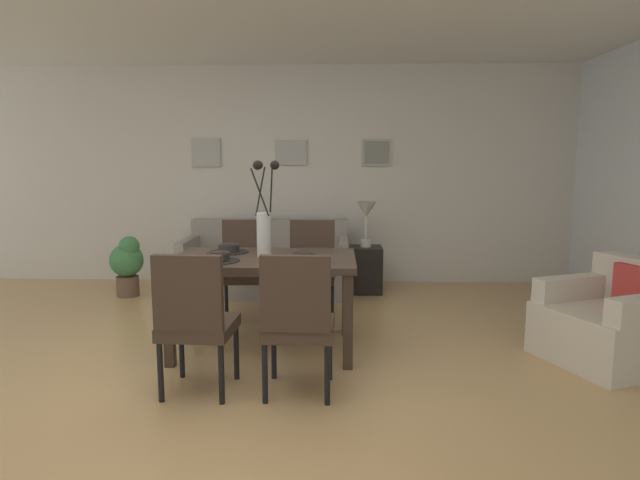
% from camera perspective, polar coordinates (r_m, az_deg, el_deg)
% --- Properties ---
extents(ground_plane, '(9.00, 9.00, 0.00)m').
position_cam_1_polar(ground_plane, '(3.66, -10.98, -15.38)').
color(ground_plane, tan).
extents(back_wall_panel, '(9.00, 0.10, 2.60)m').
position_cam_1_polar(back_wall_panel, '(6.56, -4.97, 6.90)').
color(back_wall_panel, silver).
rests_on(back_wall_panel, ground).
extents(dining_table, '(1.40, 0.88, 0.74)m').
position_cam_1_polar(dining_table, '(4.13, -5.97, -3.04)').
color(dining_table, '#3D2D23').
rests_on(dining_table, ground).
extents(dining_chair_near_left, '(0.46, 0.46, 0.92)m').
position_cam_1_polar(dining_chair_near_left, '(3.42, -13.27, -8.01)').
color(dining_chair_near_left, '#3D2D23').
rests_on(dining_chair_near_left, ground).
extents(dining_chair_near_right, '(0.47, 0.47, 0.92)m').
position_cam_1_polar(dining_chair_near_right, '(5.04, -8.14, -2.61)').
color(dining_chair_near_right, '#3D2D23').
rests_on(dining_chair_near_right, ground).
extents(dining_chair_far_left, '(0.45, 0.45, 0.92)m').
position_cam_1_polar(dining_chair_far_left, '(3.32, -2.43, -8.30)').
color(dining_chair_far_left, '#3D2D23').
rests_on(dining_chair_far_left, ground).
extents(dining_chair_far_right, '(0.46, 0.46, 0.92)m').
position_cam_1_polar(dining_chair_far_right, '(4.96, -0.93, -2.70)').
color(dining_chair_far_right, '#3D2D23').
rests_on(dining_chair_far_right, ground).
extents(centerpiece_vase, '(0.21, 0.23, 0.73)m').
position_cam_1_polar(centerpiece_vase, '(4.08, -6.03, 2.12)').
color(centerpiece_vase, silver).
rests_on(centerpiece_vase, dining_table).
extents(placemat_near_left, '(0.32, 0.32, 0.01)m').
position_cam_1_polar(placemat_near_left, '(3.98, -10.88, -2.20)').
color(placemat_near_left, black).
rests_on(placemat_near_left, dining_table).
extents(bowl_near_left, '(0.17, 0.17, 0.07)m').
position_cam_1_polar(bowl_near_left, '(3.98, -10.89, -1.68)').
color(bowl_near_left, '#2D2826').
rests_on(bowl_near_left, dining_table).
extents(placemat_near_right, '(0.32, 0.32, 0.01)m').
position_cam_1_polar(placemat_near_right, '(4.36, -9.74, -1.26)').
color(placemat_near_right, black).
rests_on(placemat_near_right, dining_table).
extents(bowl_near_right, '(0.17, 0.17, 0.07)m').
position_cam_1_polar(bowl_near_right, '(4.36, -9.75, -0.78)').
color(bowl_near_right, '#2D2826').
rests_on(bowl_near_right, dining_table).
extents(placemat_far_left, '(0.32, 0.32, 0.01)m').
position_cam_1_polar(placemat_far_left, '(3.89, -1.79, -2.30)').
color(placemat_far_left, black).
rests_on(placemat_far_left, dining_table).
extents(bowl_far_left, '(0.17, 0.17, 0.07)m').
position_cam_1_polar(bowl_far_left, '(3.89, -1.79, -1.76)').
color(bowl_far_left, '#2D2826').
rests_on(bowl_far_left, dining_table).
extents(sofa, '(1.82, 0.84, 0.80)m').
position_cam_1_polar(sofa, '(6.05, -5.71, -2.96)').
color(sofa, gray).
rests_on(sofa, ground).
extents(side_table, '(0.36, 0.36, 0.52)m').
position_cam_1_polar(side_table, '(6.04, 4.92, -3.17)').
color(side_table, black).
rests_on(side_table, ground).
extents(table_lamp, '(0.22, 0.22, 0.51)m').
position_cam_1_polar(table_lamp, '(5.95, 4.99, 2.82)').
color(table_lamp, beige).
rests_on(table_lamp, side_table).
extents(armchair, '(1.04, 1.04, 0.75)m').
position_cam_1_polar(armchair, '(4.50, 28.88, -7.85)').
color(armchair, beige).
rests_on(armchair, ground).
extents(framed_picture_left, '(0.35, 0.03, 0.34)m').
position_cam_1_polar(framed_picture_left, '(6.63, -12.12, 9.14)').
color(framed_picture_left, '#B2ADA3').
extents(framed_picture_center, '(0.38, 0.03, 0.30)m').
position_cam_1_polar(framed_picture_center, '(6.46, -3.14, 9.34)').
color(framed_picture_center, '#B2ADA3').
extents(framed_picture_right, '(0.35, 0.03, 0.32)m').
position_cam_1_polar(framed_picture_right, '(6.46, 6.10, 9.31)').
color(framed_picture_right, '#B2ADA3').
extents(potted_plant, '(0.36, 0.36, 0.67)m').
position_cam_1_polar(potted_plant, '(6.19, -19.96, -2.31)').
color(potted_plant, brown).
rests_on(potted_plant, ground).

